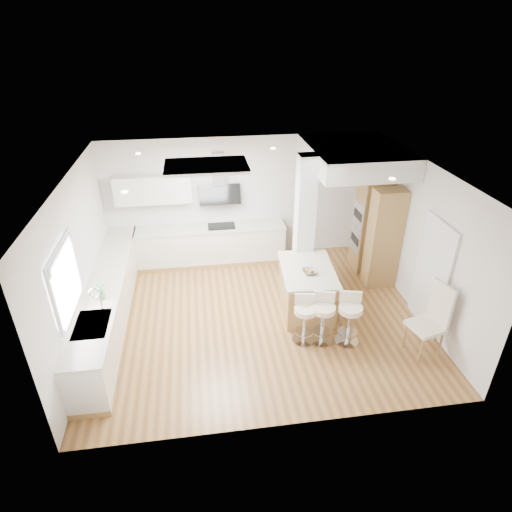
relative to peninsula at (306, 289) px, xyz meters
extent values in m
plane|color=olive|center=(-0.94, -0.14, -0.45)|extent=(6.00, 6.00, 0.00)
cube|color=silver|center=(-0.94, -0.14, -0.45)|extent=(6.00, 5.00, 0.02)
cube|color=silver|center=(-0.94, 2.36, 0.95)|extent=(6.00, 0.04, 2.80)
cube|color=silver|center=(-3.94, -0.14, 0.95)|extent=(0.04, 5.00, 2.80)
cube|color=silver|center=(2.06, -0.14, 0.95)|extent=(0.04, 5.00, 2.80)
cube|color=silver|center=(-1.74, 0.46, 2.32)|extent=(1.40, 0.95, 0.05)
cube|color=white|center=(-1.74, 0.46, 2.31)|extent=(1.25, 0.80, 0.03)
cylinder|color=white|center=(-2.94, 1.36, 2.33)|extent=(0.10, 0.10, 0.02)
cylinder|color=white|center=(-2.94, -0.64, 2.33)|extent=(0.10, 0.10, 0.02)
cylinder|color=white|center=(-0.44, 1.36, 2.33)|extent=(0.10, 0.10, 0.02)
cylinder|color=white|center=(1.06, 0.86, 2.33)|extent=(0.10, 0.10, 0.02)
cylinder|color=white|center=(1.06, -0.64, 2.33)|extent=(0.10, 0.10, 0.02)
cube|color=white|center=(-3.90, -1.04, 1.20)|extent=(0.03, 1.15, 0.95)
cube|color=silver|center=(-3.89, -1.04, 1.70)|extent=(0.04, 1.28, 0.06)
cube|color=silver|center=(-3.89, -1.04, 0.69)|extent=(0.04, 1.28, 0.06)
cube|color=silver|center=(-3.89, -1.65, 1.20)|extent=(0.04, 0.06, 0.95)
cube|color=silver|center=(-3.89, -0.43, 1.20)|extent=(0.04, 0.06, 0.95)
cube|color=#AEB1B6|center=(-3.88, -1.04, 1.63)|extent=(0.03, 1.18, 0.14)
cube|color=#474037|center=(2.04, -0.74, 0.55)|extent=(0.02, 0.90, 2.00)
cube|color=silver|center=(2.03, -0.74, 0.55)|extent=(0.05, 1.00, 2.10)
cube|color=#A78047|center=(-3.64, 0.11, -0.40)|extent=(0.60, 4.50, 0.10)
cube|color=silver|center=(-3.64, 0.11, 0.03)|extent=(0.60, 4.50, 0.76)
cube|color=beige|center=(-3.64, 0.11, 0.43)|extent=(0.63, 4.50, 0.04)
cube|color=#A3A3A8|center=(-3.64, -1.14, 0.44)|extent=(0.50, 0.75, 0.02)
cube|color=#A3A3A8|center=(-3.64, -1.32, 0.39)|extent=(0.40, 0.34, 0.10)
cube|color=#A3A3A8|center=(-3.64, -0.96, 0.39)|extent=(0.40, 0.34, 0.10)
cylinder|color=silver|center=(-3.52, -0.84, 0.63)|extent=(0.02, 0.02, 0.36)
torus|color=silver|center=(-3.59, -0.84, 0.81)|extent=(0.18, 0.02, 0.18)
imported|color=#407E43|center=(-3.59, -0.49, 0.61)|extent=(0.17, 0.12, 0.33)
cube|color=#A78047|center=(-1.69, 2.06, -0.40)|extent=(3.30, 0.60, 0.10)
cube|color=silver|center=(-1.69, 2.06, 0.03)|extent=(3.30, 0.60, 0.76)
cube|color=beige|center=(-1.69, 2.06, 0.43)|extent=(3.33, 0.63, 0.04)
cube|color=black|center=(-1.44, 2.06, 0.45)|extent=(0.60, 0.40, 0.01)
cube|color=silver|center=(-2.84, 2.19, 1.35)|extent=(1.60, 0.34, 0.60)
cube|color=#A3A3A8|center=(-1.44, 2.26, 1.70)|extent=(0.25, 0.18, 0.70)
cube|color=black|center=(-1.44, 2.18, 1.15)|extent=(0.90, 0.26, 0.44)
cube|color=silver|center=(0.11, 0.81, 0.95)|extent=(0.35, 0.35, 2.80)
cube|color=silver|center=(1.16, 1.26, 2.15)|extent=(1.78, 2.20, 0.40)
cube|color=#A78047|center=(1.74, 1.36, 0.60)|extent=(0.62, 0.62, 2.10)
cube|color=#A78047|center=(1.74, 0.66, 0.60)|extent=(0.62, 0.40, 2.10)
cube|color=#A3A3A8|center=(1.43, 1.36, 0.85)|extent=(0.02, 0.55, 0.55)
cube|color=#A3A3A8|center=(1.43, 1.36, 0.27)|extent=(0.02, 0.55, 0.55)
cube|color=black|center=(1.42, 1.36, 0.85)|extent=(0.01, 0.45, 0.18)
cube|color=black|center=(1.42, 1.36, 0.27)|extent=(0.01, 0.45, 0.18)
cube|color=#A78047|center=(0.00, 0.00, -0.02)|extent=(0.99, 1.45, 0.85)
cube|color=beige|center=(0.00, 0.00, 0.42)|extent=(1.08, 1.53, 0.04)
imported|color=gray|center=(-0.01, -0.15, 0.47)|extent=(0.28, 0.28, 0.06)
sphere|color=orange|center=(0.03, -0.15, 0.47)|extent=(0.07, 0.07, 0.07)
sphere|color=orange|center=(-0.05, -0.12, 0.47)|extent=(0.07, 0.07, 0.07)
sphere|color=olive|center=(-0.01, -0.19, 0.47)|extent=(0.07, 0.07, 0.07)
cylinder|color=silver|center=(-0.26, -0.94, -0.44)|extent=(0.45, 0.45, 0.03)
cylinder|color=silver|center=(-0.26, -0.94, -0.13)|extent=(0.07, 0.07, 0.59)
cylinder|color=silver|center=(-0.26, -0.94, -0.25)|extent=(0.35, 0.35, 0.01)
cylinder|color=beige|center=(-0.26, -0.94, 0.20)|extent=(0.43, 0.43, 0.09)
cube|color=beige|center=(-0.24, -0.80, 0.34)|extent=(0.35, 0.10, 0.20)
cylinder|color=silver|center=(0.04, -0.98, -0.44)|extent=(0.51, 0.51, 0.03)
cylinder|color=silver|center=(0.04, -0.98, -0.12)|extent=(0.08, 0.08, 0.62)
cylinder|color=silver|center=(0.04, -0.98, -0.24)|extent=(0.40, 0.40, 0.01)
cylinder|color=beige|center=(0.04, -0.98, 0.23)|extent=(0.49, 0.49, 0.09)
cube|color=beige|center=(0.08, -0.83, 0.37)|extent=(0.36, 0.14, 0.21)
cylinder|color=silver|center=(0.48, -1.07, -0.44)|extent=(0.51, 0.51, 0.03)
cylinder|color=silver|center=(0.48, -1.07, -0.11)|extent=(0.08, 0.08, 0.63)
cylinder|color=silver|center=(0.48, -1.07, -0.24)|extent=(0.40, 0.40, 0.01)
cylinder|color=beige|center=(0.48, -1.07, 0.25)|extent=(0.49, 0.49, 0.10)
cube|color=beige|center=(0.51, -0.92, 0.39)|extent=(0.37, 0.13, 0.21)
cube|color=beige|center=(1.63, -1.48, 0.07)|extent=(0.60, 0.60, 0.07)
cube|color=beige|center=(1.85, -1.42, 0.44)|extent=(0.17, 0.46, 0.80)
cylinder|color=#A78047|center=(1.49, -1.72, -0.21)|extent=(0.05, 0.05, 0.49)
cylinder|color=#A78047|center=(1.39, -1.33, -0.21)|extent=(0.05, 0.05, 0.49)
cylinder|color=#A78047|center=(1.87, -1.62, -0.21)|extent=(0.05, 0.05, 0.49)
cylinder|color=#A78047|center=(1.78, -1.24, -0.21)|extent=(0.05, 0.05, 0.49)
camera|label=1|loc=(-1.92, -6.59, 4.48)|focal=30.00mm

